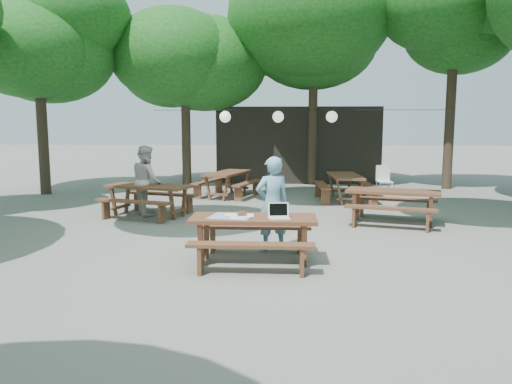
{
  "coord_description": "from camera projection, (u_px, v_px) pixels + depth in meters",
  "views": [
    {
      "loc": [
        0.01,
        -9.14,
        2.24
      ],
      "look_at": [
        -0.48,
        -0.67,
        1.05
      ],
      "focal_mm": 35.0,
      "sensor_mm": 36.0,
      "label": 1
    }
  ],
  "objects": [
    {
      "name": "ground",
      "position": [
        284.0,
        243.0,
        9.35
      ],
      "size": [
        80.0,
        80.0,
        0.0
      ],
      "primitive_type": "plane",
      "color": "slate",
      "rests_on": "ground"
    },
    {
      "name": "pavilion",
      "position": [
        297.0,
        144.0,
        19.51
      ],
      "size": [
        6.0,
        3.0,
        2.8
      ],
      "primitive_type": "cube",
      "color": "black",
      "rests_on": "ground"
    },
    {
      "name": "main_picnic_table",
      "position": [
        253.0,
        239.0,
        7.97
      ],
      "size": [
        2.0,
        1.58,
        0.75
      ],
      "color": "#52301D",
      "rests_on": "ground"
    },
    {
      "name": "picnic_table_nw",
      "position": [
        149.0,
        200.0,
        11.94
      ],
      "size": [
        2.28,
        2.07,
        0.75
      ],
      "rotation": [
        0.0,
        0.0,
        -0.3
      ],
      "color": "#52301D",
      "rests_on": "ground"
    },
    {
      "name": "picnic_table_ne",
      "position": [
        392.0,
        206.0,
        11.05
      ],
      "size": [
        2.26,
        2.04,
        0.75
      ],
      "rotation": [
        0.0,
        0.0,
        -0.28
      ],
      "color": "#52301D",
      "rests_on": "ground"
    },
    {
      "name": "picnic_table_far_w",
      "position": [
        228.0,
        184.0,
        15.06
      ],
      "size": [
        2.07,
        2.28,
        0.75
      ],
      "rotation": [
        0.0,
        0.0,
        1.27
      ],
      "color": "#52301D",
      "rests_on": "ground"
    },
    {
      "name": "picnic_table_far_e",
      "position": [
        345.0,
        187.0,
        14.29
      ],
      "size": [
        1.67,
        2.04,
        0.75
      ],
      "rotation": [
        0.0,
        0.0,
        1.62
      ],
      "color": "#52301D",
      "rests_on": "ground"
    },
    {
      "name": "woman",
      "position": [
        272.0,
        204.0,
        8.68
      ],
      "size": [
        0.71,
        0.59,
        1.66
      ],
      "primitive_type": "imported",
      "rotation": [
        0.0,
        0.0,
        3.52
      ],
      "color": "#6EACCA",
      "rests_on": "ground"
    },
    {
      "name": "second_person",
      "position": [
        147.0,
        180.0,
        12.04
      ],
      "size": [
        0.97,
        1.03,
        1.7
      ],
      "primitive_type": "imported",
      "rotation": [
        0.0,
        0.0,
        2.09
      ],
      "color": "silver",
      "rests_on": "ground"
    },
    {
      "name": "plastic_chair",
      "position": [
        384.0,
        186.0,
        15.55
      ],
      "size": [
        0.47,
        0.47,
        0.9
      ],
      "rotation": [
        0.0,
        0.0,
        0.08
      ],
      "color": "white",
      "rests_on": "ground"
    },
    {
      "name": "laptop",
      "position": [
        279.0,
        214.0,
        7.81
      ],
      "size": [
        0.36,
        0.3,
        0.24
      ],
      "rotation": [
        0.0,
        0.0,
        0.12
      ],
      "color": "white",
      "rests_on": "main_picnic_table"
    },
    {
      "name": "tabletop_clutter",
      "position": [
        234.0,
        216.0,
        7.94
      ],
      "size": [
        0.74,
        0.66,
        0.08
      ],
      "color": "blue",
      "rests_on": "main_picnic_table"
    },
    {
      "name": "paper_lanterns",
      "position": [
        279.0,
        117.0,
        14.96
      ],
      "size": [
        9.0,
        0.34,
        0.38
      ],
      "color": "black",
      "rests_on": "ground"
    }
  ]
}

